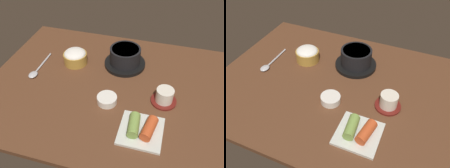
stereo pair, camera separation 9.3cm
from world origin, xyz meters
TOP-DOWN VIEW (x-y plane):
  - dining_table at (0.00, 0.00)cm, footprint 100.00×76.00cm
  - stone_pot at (3.18, 15.33)cm, footprint 18.30×18.30cm
  - rice_bowl at (-18.74, 10.86)cm, footprint 10.53×10.53cm
  - tea_cup_with_saucer at (22.68, -3.20)cm, footprint 9.75×9.75cm
  - banchan_cup_center at (2.05, -9.21)cm, footprint 7.58×7.58cm
  - kimchi_plate at (16.93, -19.47)cm, footprint 14.57×14.57cm
  - spoon at (-32.86, -0.10)cm, footprint 3.60×18.73cm

SIDE VIEW (x-z plane):
  - dining_table at x=0.00cm, z-range 0.00..2.00cm
  - spoon at x=-32.86cm, z-range 1.94..3.29cm
  - banchan_cup_center at x=2.05cm, z-range 2.12..4.92cm
  - kimchi_plate at x=16.93cm, z-range 1.40..6.14cm
  - tea_cup_with_saucer at x=22.68cm, z-range 1.76..7.76cm
  - rice_bowl at x=-18.74cm, z-range 2.04..8.86cm
  - stone_pot at x=3.18cm, z-range 1.74..10.43cm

